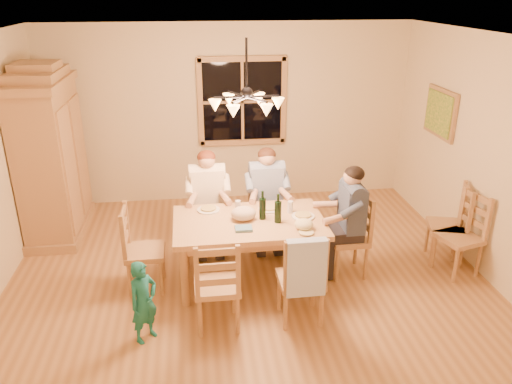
{
  "coord_description": "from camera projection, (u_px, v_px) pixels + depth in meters",
  "views": [
    {
      "loc": [
        -0.54,
        -4.95,
        3.15
      ],
      "look_at": [
        0.11,
        0.1,
        1.05
      ],
      "focal_mm": 35.0,
      "sensor_mm": 36.0,
      "label": 1
    }
  ],
  "objects": [
    {
      "name": "floor",
      "position": [
        248.0,
        279.0,
        5.81
      ],
      "size": [
        5.5,
        5.5,
        0.0
      ],
      "primitive_type": "plane",
      "color": "#9A6938",
      "rests_on": "ground"
    },
    {
      "name": "ceiling",
      "position": [
        246.0,
        37.0,
        4.78
      ],
      "size": [
        5.5,
        5.0,
        0.02
      ],
      "primitive_type": "cube",
      "color": "white",
      "rests_on": "wall_back"
    },
    {
      "name": "wall_back",
      "position": [
        229.0,
        115.0,
        7.58
      ],
      "size": [
        5.5,
        0.02,
        2.7
      ],
      "primitive_type": "cube",
      "color": "beige",
      "rests_on": "floor"
    },
    {
      "name": "wall_right",
      "position": [
        490.0,
        159.0,
        5.61
      ],
      "size": [
        0.02,
        5.0,
        2.7
      ],
      "primitive_type": "cube",
      "color": "beige",
      "rests_on": "floor"
    },
    {
      "name": "window",
      "position": [
        242.0,
        102.0,
        7.5
      ],
      "size": [
        1.3,
        0.06,
        1.3
      ],
      "color": "black",
      "rests_on": "wall_back"
    },
    {
      "name": "painting",
      "position": [
        440.0,
        113.0,
        6.61
      ],
      "size": [
        0.06,
        0.78,
        0.64
      ],
      "color": "#A88348",
      "rests_on": "wall_right"
    },
    {
      "name": "chandelier",
      "position": [
        247.0,
        102.0,
        5.01
      ],
      "size": [
        0.77,
        0.68,
        0.71
      ],
      "color": "black",
      "rests_on": "ceiling"
    },
    {
      "name": "armoire",
      "position": [
        51.0,
        159.0,
        6.55
      ],
      "size": [
        0.66,
        1.4,
        2.3
      ],
      "color": "#A88348",
      "rests_on": "floor"
    },
    {
      "name": "dining_table",
      "position": [
        249.0,
        229.0,
        5.55
      ],
      "size": [
        1.68,
        1.04,
        0.76
      ],
      "rotation": [
        0.0,
        0.0,
        0.01
      ],
      "color": "tan",
      "rests_on": "floor"
    },
    {
      "name": "chair_far_left",
      "position": [
        209.0,
        228.0,
        6.35
      ],
      "size": [
        0.44,
        0.43,
        0.99
      ],
      "rotation": [
        0.0,
        0.0,
        3.15
      ],
      "color": "#A57D49",
      "rests_on": "floor"
    },
    {
      "name": "chair_far_right",
      "position": [
        266.0,
        225.0,
        6.44
      ],
      "size": [
        0.44,
        0.43,
        0.99
      ],
      "rotation": [
        0.0,
        0.0,
        3.15
      ],
      "color": "#A57D49",
      "rests_on": "floor"
    },
    {
      "name": "chair_near_left",
      "position": [
        218.0,
        299.0,
        4.91
      ],
      "size": [
        0.44,
        0.43,
        0.99
      ],
      "rotation": [
        0.0,
        0.0,
        0.01
      ],
      "color": "#A57D49",
      "rests_on": "floor"
    },
    {
      "name": "chair_near_right",
      "position": [
        300.0,
        292.0,
        5.02
      ],
      "size": [
        0.44,
        0.43,
        0.99
      ],
      "rotation": [
        0.0,
        0.0,
        0.01
      ],
      "color": "#A57D49",
      "rests_on": "floor"
    },
    {
      "name": "chair_end_left",
      "position": [
        146.0,
        264.0,
        5.54
      ],
      "size": [
        0.43,
        0.44,
        0.99
      ],
      "rotation": [
        0.0,
        0.0,
        -1.56
      ],
      "color": "#A57D49",
      "rests_on": "floor"
    },
    {
      "name": "chair_end_right",
      "position": [
        347.0,
        250.0,
        5.83
      ],
      "size": [
        0.43,
        0.44,
        0.99
      ],
      "rotation": [
        0.0,
        0.0,
        1.58
      ],
      "color": "#A57D49",
      "rests_on": "floor"
    },
    {
      "name": "adult_woman",
      "position": [
        208.0,
        189.0,
        6.14
      ],
      "size": [
        0.4,
        0.42,
        0.87
      ],
      "rotation": [
        0.0,
        0.0,
        3.15
      ],
      "color": "#F8E3C0",
      "rests_on": "floor"
    },
    {
      "name": "adult_plaid_man",
      "position": [
        267.0,
        186.0,
        6.24
      ],
      "size": [
        0.4,
        0.42,
        0.87
      ],
      "rotation": [
        0.0,
        0.0,
        3.15
      ],
      "color": "#2E4A7F",
      "rests_on": "floor"
    },
    {
      "name": "adult_slate_man",
      "position": [
        350.0,
        208.0,
        5.63
      ],
      "size": [
        0.42,
        0.4,
        0.87
      ],
      "rotation": [
        0.0,
        0.0,
        1.58
      ],
      "color": "#3E4A64",
      "rests_on": "floor"
    },
    {
      "name": "towel",
      "position": [
        306.0,
        268.0,
        4.69
      ],
      "size": [
        0.38,
        0.1,
        0.58
      ],
      "primitive_type": "cube",
      "rotation": [
        0.0,
        0.0,
        0.01
      ],
      "color": "#B0C7EE",
      "rests_on": "chair_near_right"
    },
    {
      "name": "wine_bottle_a",
      "position": [
        263.0,
        205.0,
        5.49
      ],
      "size": [
        0.08,
        0.08,
        0.33
      ],
      "primitive_type": "cylinder",
      "color": "black",
      "rests_on": "dining_table"
    },
    {
      "name": "wine_bottle_b",
      "position": [
        278.0,
        208.0,
        5.41
      ],
      "size": [
        0.08,
        0.08,
        0.33
      ],
      "primitive_type": "cylinder",
      "color": "black",
      "rests_on": "dining_table"
    },
    {
      "name": "plate_woman",
      "position": [
        209.0,
        210.0,
        5.75
      ],
      "size": [
        0.26,
        0.26,
        0.02
      ],
      "primitive_type": "cylinder",
      "color": "white",
      "rests_on": "dining_table"
    },
    {
      "name": "plate_plaid",
      "position": [
        269.0,
        209.0,
        5.77
      ],
      "size": [
        0.26,
        0.26,
        0.02
      ],
      "primitive_type": "cylinder",
      "color": "white",
      "rests_on": "dining_table"
    },
    {
      "name": "plate_slate",
      "position": [
        303.0,
        216.0,
        5.58
      ],
      "size": [
        0.26,
        0.26,
        0.02
      ],
      "primitive_type": "cylinder",
      "color": "white",
      "rests_on": "dining_table"
    },
    {
      "name": "wine_glass_a",
      "position": [
        238.0,
        206.0,
        5.69
      ],
      "size": [
        0.06,
        0.06,
        0.14
      ],
      "primitive_type": "cylinder",
      "color": "silver",
      "rests_on": "dining_table"
    },
    {
      "name": "wine_glass_b",
      "position": [
        290.0,
        207.0,
        5.67
      ],
      "size": [
        0.06,
        0.06,
        0.14
      ],
      "primitive_type": "cylinder",
      "color": "silver",
      "rests_on": "dining_table"
    },
    {
      "name": "cap",
      "position": [
        304.0,
        224.0,
        5.29
      ],
      "size": [
        0.2,
        0.2,
        0.11
      ],
      "primitive_type": "ellipsoid",
      "color": "beige",
      "rests_on": "dining_table"
    },
    {
      "name": "napkin",
      "position": [
        244.0,
        229.0,
        5.29
      ],
      "size": [
        0.18,
        0.14,
        0.03
      ],
      "primitive_type": "cube",
      "rotation": [
        0.0,
        0.0,
        0.01
      ],
      "color": "teal",
      "rests_on": "dining_table"
    },
    {
      "name": "cloth_bundle",
      "position": [
        244.0,
        213.0,
        5.5
      ],
      "size": [
        0.28,
        0.22,
        0.15
      ],
      "primitive_type": "ellipsoid",
      "color": "tan",
      "rests_on": "dining_table"
    },
    {
      "name": "child",
      "position": [
        144.0,
        302.0,
        4.67
      ],
      "size": [
        0.36,
        0.36,
        0.83
      ],
      "primitive_type": "imported",
      "rotation": [
        0.0,
        0.0,
        0.77
      ],
      "color": "#19716E",
      "rests_on": "floor"
    },
    {
      "name": "chair_spare_front",
      "position": [
        445.0,
        238.0,
        6.11
      ],
      "size": [
        0.52,
        0.54,
        0.99
      ],
      "rotation": [
        0.0,
        0.0,
        1.3
      ],
      "color": "#A57D49",
      "rests_on": "floor"
    },
    {
      "name": "chair_spare_back",
      "position": [
        457.0,
        249.0,
        5.84
      ],
      "size": [
        0.52,
        0.54,
        0.99
      ],
      "rotation": [
        0.0,
        0.0,
        1.84
      ],
      "color": "#A57D49",
      "rests_on": "floor"
    }
  ]
}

